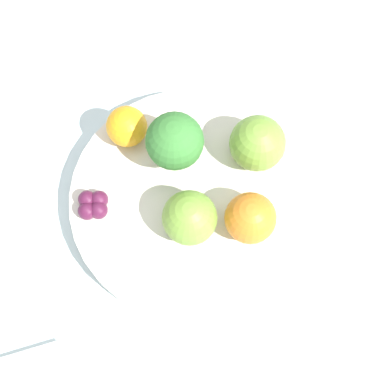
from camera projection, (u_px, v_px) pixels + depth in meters
ground_plane at (192, 211)px, 0.55m from camera, size 6.00×6.00×0.00m
table_surface at (192, 208)px, 0.54m from camera, size 1.20×1.20×0.02m
bowl at (192, 200)px, 0.52m from camera, size 0.24×0.24×0.03m
broccoli at (175, 142)px, 0.49m from camera, size 0.05×0.05×0.07m
apple_red at (190, 218)px, 0.48m from camera, size 0.05×0.05×0.05m
apple_green at (257, 143)px, 0.50m from camera, size 0.05×0.05×0.05m
orange_front at (250, 218)px, 0.48m from camera, size 0.05×0.05×0.05m
orange_back at (125, 128)px, 0.51m from camera, size 0.04×0.04×0.04m
grape_cluster at (93, 205)px, 0.50m from camera, size 0.03×0.03×0.02m
spoon at (2, 209)px, 0.53m from camera, size 0.08×0.06×0.01m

